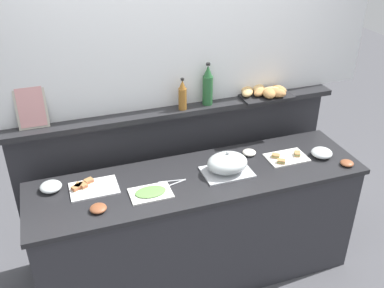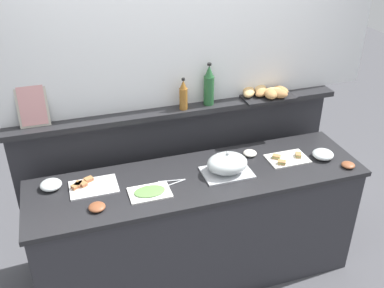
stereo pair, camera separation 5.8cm
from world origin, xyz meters
name	(u,v)px [view 1 (the left image)]	position (x,y,z in m)	size (l,w,h in m)	color
ground_plane	(176,226)	(0.00, 0.60, 0.00)	(12.00, 12.00, 0.00)	#4C4C51
buffet_counter	(199,228)	(0.00, 0.00, 0.46)	(2.33, 0.63, 0.92)	#2D2D33
back_ledge_unit	(178,171)	(0.00, 0.49, 0.66)	(2.47, 0.22, 1.25)	#2D2D33
upper_wall_panel	(174,11)	(0.00, 0.52, 1.93)	(3.07, 0.08, 1.35)	silver
sandwich_platter_rear	(286,157)	(0.68, 0.01, 0.93)	(0.29, 0.20, 0.04)	white
sandwich_platter_front	(91,187)	(-0.72, 0.10, 0.93)	(0.31, 0.22, 0.04)	white
cold_cuts_platter	(151,193)	(-0.37, -0.09, 0.93)	(0.27, 0.18, 0.02)	white
serving_cloche	(227,164)	(0.20, -0.02, 0.99)	(0.34, 0.24, 0.17)	#B7BABF
glass_bowl_large	(322,153)	(0.94, -0.05, 0.95)	(0.15, 0.15, 0.06)	silver
glass_bowl_medium	(51,187)	(-0.97, 0.17, 0.95)	(0.14, 0.14, 0.06)	silver
condiment_bowl_red	(249,152)	(0.45, 0.15, 0.94)	(0.10, 0.10, 0.04)	silver
condiment_bowl_cream	(98,208)	(-0.71, -0.15, 0.94)	(0.10, 0.10, 0.04)	brown
condiment_bowl_teal	(347,163)	(1.05, -0.21, 0.94)	(0.09, 0.09, 0.03)	brown
serving_tongs	(174,182)	(-0.19, -0.02, 0.93)	(0.19, 0.08, 0.01)	#B7BABF
vinegar_bottle_amber	(182,96)	(0.01, 0.40, 1.36)	(0.06, 0.06, 0.24)	#8E5B23
wine_bottle_green	(208,86)	(0.21, 0.42, 1.40)	(0.08, 0.08, 0.32)	#23562D
bread_basket	(264,92)	(0.67, 0.41, 1.29)	(0.42, 0.31, 0.08)	black
framed_picture	(31,107)	(-1.01, 0.46, 1.40)	(0.20, 0.08, 0.29)	#B2AD9E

